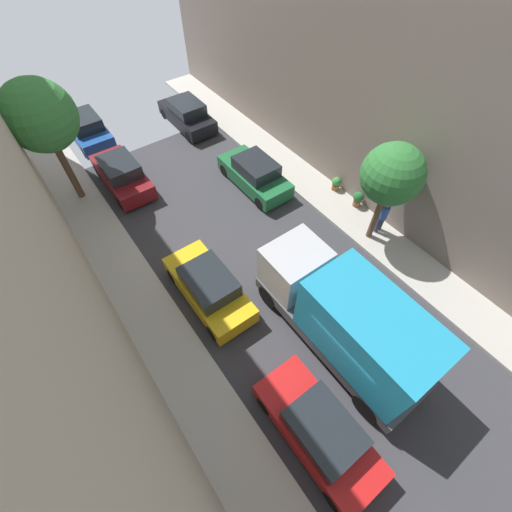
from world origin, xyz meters
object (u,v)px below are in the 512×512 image
parked_car_left_2 (319,430)px  pedestrian (383,216)px  parked_car_left_3 (209,287)px  street_tree_1 (392,175)px  potted_plant_1 (358,198)px  street_tree_0 (40,117)px  delivery_truck (346,319)px  potted_plant_2 (336,183)px  parked_car_right_2 (187,115)px  parked_car_left_4 (122,174)px  parked_car_left_5 (87,129)px  parked_car_right_1 (255,174)px

parked_car_left_2 → pedestrian: bearing=30.0°
parked_car_left_3 → street_tree_1: street_tree_1 is taller
potted_plant_1 → street_tree_0: bearing=140.6°
street_tree_0 → potted_plant_1: street_tree_0 is taller
delivery_truck → potted_plant_2: 8.34m
parked_car_right_2 → potted_plant_2: size_ratio=5.96×
potted_plant_2 → parked_car_left_4: bearing=141.3°
pedestrian → delivery_truck: bearing=-152.3°
parked_car_left_5 → street_tree_0: (-2.12, -4.62, 3.65)m
delivery_truck → potted_plant_2: (5.71, 5.95, -1.26)m
parked_car_right_2 → street_tree_0: bearing=-161.5°
parked_car_right_1 → parked_car_right_2: size_ratio=1.00×
parked_car_left_3 → pedestrian: (7.98, -1.57, 0.35)m
street_tree_0 → street_tree_1: bearing=-47.3°
parked_car_left_3 → street_tree_0: 9.73m
parked_car_left_4 → parked_car_right_1: (5.40, -3.96, 0.00)m
parked_car_left_2 → parked_car_right_1: bearing=62.9°
potted_plant_2 → parked_car_left_5: bearing=125.5°
parked_car_left_4 → parked_car_left_5: bearing=90.0°
street_tree_0 → parked_car_left_5: bearing=65.4°
parked_car_left_4 → parked_car_right_1: bearing=-36.3°
parked_car_right_1 → parked_car_right_2: (0.00, 6.89, 0.00)m
pedestrian → street_tree_0: bearing=134.3°
parked_car_right_2 → street_tree_0: size_ratio=0.73×
street_tree_1 → street_tree_0: bearing=132.7°
delivery_truck → potted_plant_1: size_ratio=8.30×
parked_car_left_2 → street_tree_0: 15.54m
pedestrian → street_tree_1: bearing=179.0°
parked_car_left_5 → pedestrian: pedestrian is taller
parked_car_left_2 → potted_plant_2: (8.41, 7.79, -0.19)m
pedestrian → potted_plant_1: size_ratio=2.16×
parked_car_right_2 → street_tree_0: (-7.52, -2.51, 3.65)m
parked_car_left_3 → parked_car_left_4: same height
parked_car_left_5 → parked_car_left_4: bearing=-90.0°
delivery_truck → pedestrian: bearing=27.7°
parked_car_left_4 → pedestrian: size_ratio=2.44×
parked_car_left_2 → parked_car_left_5: size_ratio=1.00×
parked_car_left_4 → potted_plant_2: (8.41, -6.74, -0.19)m
potted_plant_1 → pedestrian: bearing=-103.7°
parked_car_left_2 → parked_car_right_1: 11.87m
delivery_truck → street_tree_1: size_ratio=1.42×
parked_car_right_1 → delivery_truck: delivery_truck is taller
parked_car_left_2 → street_tree_0: bearing=98.1°
parked_car_right_1 → street_tree_1: size_ratio=0.90×
parked_car_left_5 → potted_plant_2: (8.41, -11.78, -0.19)m
parked_car_left_5 → delivery_truck: 17.97m
street_tree_0 → parked_car_left_4: bearing=-11.2°
parked_car_left_3 → parked_car_right_2: (5.40, 11.28, 0.00)m
parked_car_left_5 → street_tree_0: 6.26m
parked_car_left_3 → parked_car_right_2: same height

